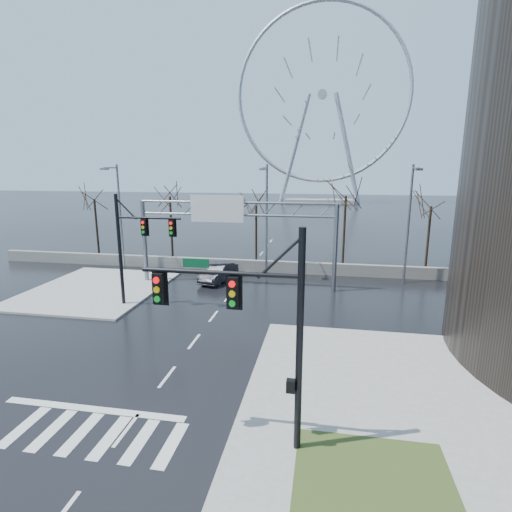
% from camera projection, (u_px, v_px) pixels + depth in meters
% --- Properties ---
extents(ground, '(260.00, 260.00, 0.00)m').
position_uv_depth(ground, '(167.00, 377.00, 19.08)').
color(ground, black).
rests_on(ground, ground).
extents(sidewalk_right_ext, '(12.00, 10.00, 0.15)m').
position_uv_depth(sidewalk_right_ext, '(379.00, 373.00, 19.28)').
color(sidewalk_right_ext, gray).
rests_on(sidewalk_right_ext, ground).
extents(sidewalk_far, '(10.00, 12.00, 0.15)m').
position_uv_depth(sidewalk_far, '(97.00, 289.00, 32.46)').
color(sidewalk_far, gray).
rests_on(sidewalk_far, ground).
extents(grass_strip, '(5.00, 4.00, 0.02)m').
position_uv_depth(grass_strip, '(373.00, 477.00, 12.71)').
color(grass_strip, '#32431B').
rests_on(grass_strip, sidewalk_near).
extents(barrier_wall, '(52.00, 0.50, 1.10)m').
position_uv_depth(barrier_wall, '(248.00, 265.00, 38.17)').
color(barrier_wall, slate).
rests_on(barrier_wall, ground).
extents(signal_mast_near, '(5.52, 0.41, 8.00)m').
position_uv_depth(signal_mast_near, '(259.00, 319.00, 13.25)').
color(signal_mast_near, black).
rests_on(signal_mast_near, ground).
extents(signal_mast_far, '(4.72, 0.41, 8.00)m').
position_uv_depth(signal_mast_far, '(134.00, 240.00, 27.62)').
color(signal_mast_far, black).
rests_on(signal_mast_far, ground).
extents(sign_gantry, '(16.36, 0.40, 7.60)m').
position_uv_depth(sign_gantry, '(231.00, 225.00, 32.37)').
color(sign_gantry, slate).
rests_on(sign_gantry, ground).
extents(streetlight_left, '(0.50, 2.55, 10.00)m').
position_uv_depth(streetlight_left, '(118.00, 209.00, 37.27)').
color(streetlight_left, slate).
rests_on(streetlight_left, ground).
extents(streetlight_mid, '(0.50, 2.55, 10.00)m').
position_uv_depth(streetlight_mid, '(266.00, 212.00, 34.89)').
color(streetlight_mid, slate).
rests_on(streetlight_mid, ground).
extents(streetlight_right, '(0.50, 2.55, 10.00)m').
position_uv_depth(streetlight_right, '(410.00, 215.00, 32.84)').
color(streetlight_right, slate).
rests_on(streetlight_right, ground).
extents(tree_far_left, '(3.50, 3.50, 7.00)m').
position_uv_depth(tree_far_left, '(95.00, 206.00, 43.96)').
color(tree_far_left, black).
rests_on(tree_far_left, ground).
extents(tree_left, '(3.75, 3.75, 7.50)m').
position_uv_depth(tree_left, '(170.00, 204.00, 41.86)').
color(tree_left, black).
rests_on(tree_left, ground).
extents(tree_center, '(3.25, 3.25, 6.50)m').
position_uv_depth(tree_center, '(256.00, 212.00, 41.47)').
color(tree_center, black).
rests_on(tree_center, ground).
extents(tree_right, '(3.90, 3.90, 7.80)m').
position_uv_depth(tree_right, '(345.00, 204.00, 38.75)').
color(tree_right, black).
rests_on(tree_right, ground).
extents(tree_far_right, '(3.40, 3.40, 6.80)m').
position_uv_depth(tree_far_right, '(430.00, 214.00, 38.05)').
color(tree_far_right, black).
rests_on(tree_far_right, ground).
extents(ferris_wheel, '(45.00, 6.00, 50.91)m').
position_uv_depth(ferris_wheel, '(322.00, 102.00, 103.71)').
color(ferris_wheel, gray).
rests_on(ferris_wheel, ground).
extents(car, '(2.66, 4.92, 1.54)m').
position_uv_depth(car, '(219.00, 273.00, 34.79)').
color(car, black).
rests_on(car, ground).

